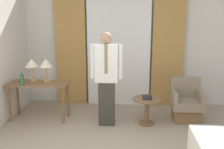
% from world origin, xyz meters
% --- Properties ---
extents(wall_back, '(10.00, 0.06, 2.70)m').
position_xyz_m(wall_back, '(0.00, 3.05, 1.35)').
color(wall_back, silver).
rests_on(wall_back, ground_plane).
extents(curtain_sheer_center, '(1.41, 0.06, 2.58)m').
position_xyz_m(curtain_sheer_center, '(0.00, 2.92, 1.29)').
color(curtain_sheer_center, white).
rests_on(curtain_sheer_center, ground_plane).
extents(curtain_drape_left, '(0.69, 0.06, 2.58)m').
position_xyz_m(curtain_drape_left, '(-1.09, 2.92, 1.29)').
color(curtain_drape_left, '#B28442').
rests_on(curtain_drape_left, ground_plane).
extents(curtain_drape_right, '(0.69, 0.06, 2.58)m').
position_xyz_m(curtain_drape_right, '(1.09, 2.92, 1.29)').
color(curtain_drape_right, '#B28442').
rests_on(curtain_drape_right, ground_plane).
extents(desk, '(1.17, 0.49, 0.75)m').
position_xyz_m(desk, '(-1.52, 1.92, 0.63)').
color(desk, brown).
rests_on(desk, ground_plane).
extents(table_lamp_left, '(0.26, 0.26, 0.46)m').
position_xyz_m(table_lamp_left, '(-1.66, 2.01, 1.10)').
color(table_lamp_left, tan).
rests_on(table_lamp_left, desk).
extents(table_lamp_right, '(0.26, 0.26, 0.46)m').
position_xyz_m(table_lamp_right, '(-1.37, 2.01, 1.10)').
color(table_lamp_right, tan).
rests_on(table_lamp_right, desk).
extents(bottle_near_edge, '(0.08, 0.08, 0.24)m').
position_xyz_m(bottle_near_edge, '(-1.77, 1.76, 0.85)').
color(bottle_near_edge, '#336638').
rests_on(bottle_near_edge, desk).
extents(person, '(0.59, 0.21, 1.74)m').
position_xyz_m(person, '(-0.16, 1.74, 0.96)').
color(person, '#38332D').
rests_on(person, ground_plane).
extents(armchair, '(0.59, 0.55, 0.82)m').
position_xyz_m(armchair, '(1.38, 2.11, 0.32)').
color(armchair, brown).
rests_on(armchair, ground_plane).
extents(side_table, '(0.55, 0.55, 0.51)m').
position_xyz_m(side_table, '(0.60, 1.83, 0.35)').
color(side_table, brown).
rests_on(side_table, ground_plane).
extents(book, '(0.18, 0.22, 0.03)m').
position_xyz_m(book, '(0.60, 1.85, 0.52)').
color(book, black).
rests_on(book, side_table).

